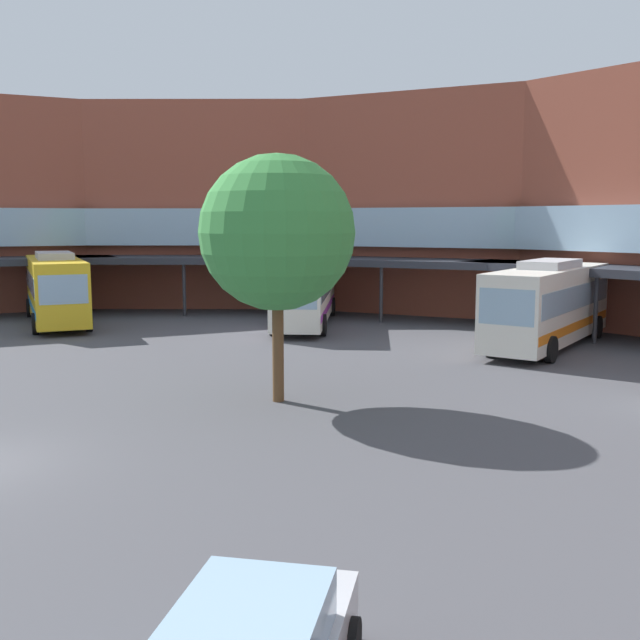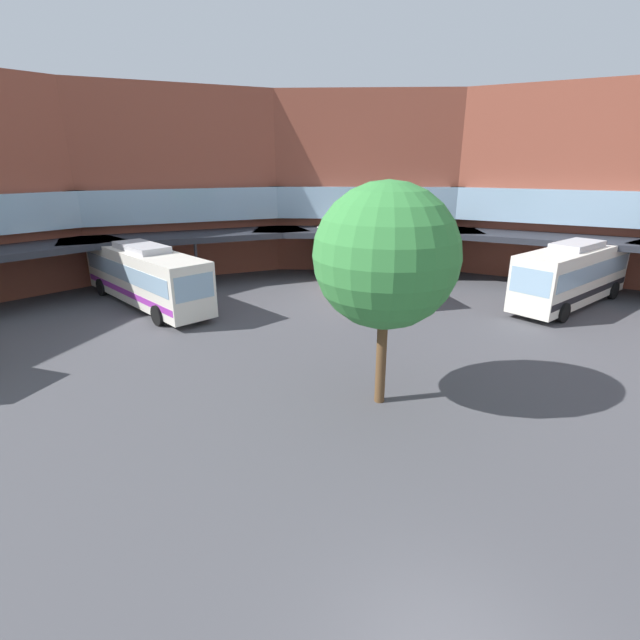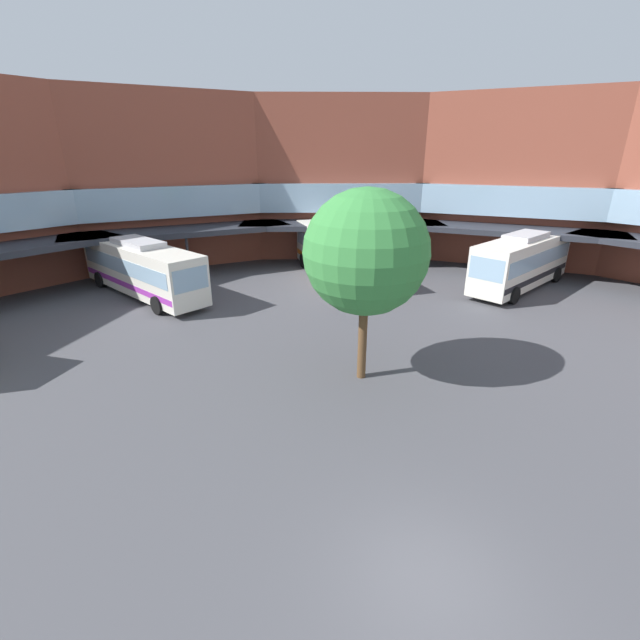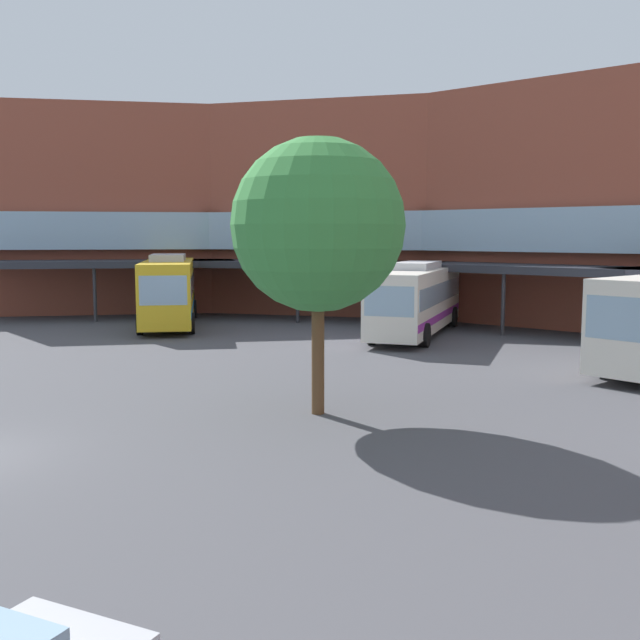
# 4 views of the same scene
# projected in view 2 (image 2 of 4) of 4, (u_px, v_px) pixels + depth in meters

# --- Properties ---
(station_building) EXTENTS (75.28, 37.91, 13.21)m
(station_building) POSITION_uv_depth(u_px,v_px,m) (374.00, 196.00, 26.73)
(station_building) COLOR brown
(station_building) RESTS_ON ground
(bus_0) EXTENTS (9.30, 8.77, 3.81)m
(bus_0) POSITION_uv_depth(u_px,v_px,m) (572.00, 274.00, 27.41)
(bus_0) COLOR silver
(bus_0) RESTS_ON ground
(bus_1) EXTENTS (10.23, 9.91, 3.69)m
(bus_1) POSITION_uv_depth(u_px,v_px,m) (145.00, 275.00, 27.49)
(bus_1) COLOR silver
(bus_1) RESTS_ON ground
(bus_4) EXTENTS (5.60, 11.32, 3.93)m
(bus_4) POSITION_uv_depth(u_px,v_px,m) (356.00, 261.00, 30.72)
(bus_4) COLOR silver
(bus_4) RESTS_ON ground
(plaza_tree) EXTENTS (4.82, 4.82, 7.71)m
(plaza_tree) POSITION_uv_depth(u_px,v_px,m) (386.00, 257.00, 15.09)
(plaza_tree) COLOR brown
(plaza_tree) RESTS_ON ground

